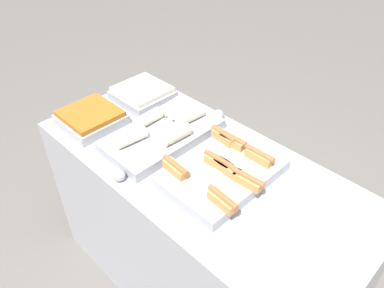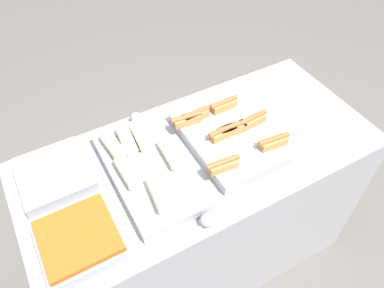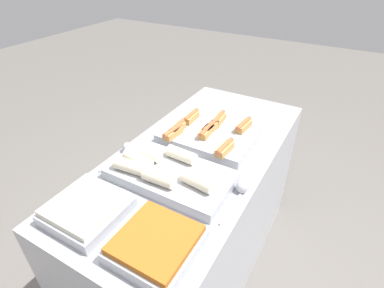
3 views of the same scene
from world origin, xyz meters
name	(u,v)px [view 2 (image 2 of 3)]	position (x,y,z in m)	size (l,w,h in m)	color
ground_plane	(199,252)	(0.00, 0.00, 0.00)	(12.00, 12.00, 0.00)	slate
counter	(200,211)	(0.00, 0.00, 0.46)	(1.56, 0.72, 0.92)	#A8AAB2
tray_hotdogs	(227,136)	(0.13, 0.00, 0.96)	(0.39, 0.48, 0.10)	#A8AAB2
tray_wraps	(147,167)	(-0.25, 0.01, 0.96)	(0.30, 0.56, 0.11)	#A8AAB2
tray_side_front	(79,240)	(-0.59, -0.17, 0.96)	(0.28, 0.27, 0.07)	#A8AAB2
tray_side_back	(54,174)	(-0.59, 0.16, 0.96)	(0.28, 0.27, 0.07)	#A8AAB2
serving_spoon_near	(203,222)	(-0.17, -0.31, 0.95)	(0.24, 0.05, 0.05)	#B2B5BA
serving_spoon_far	(134,119)	(-0.18, 0.31, 0.95)	(0.23, 0.05, 0.05)	#B2B5BA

